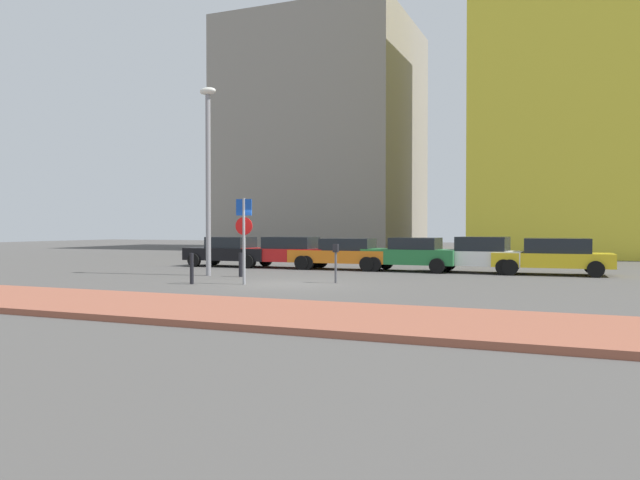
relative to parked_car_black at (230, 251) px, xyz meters
name	(u,v)px	position (x,y,z in m)	size (l,w,h in m)	color
ground_plane	(287,284)	(6.63, -7.42, -0.75)	(120.00, 120.00, 0.00)	#4C4947
sidewalk_brick	(159,307)	(6.63, -14.35, -0.68)	(40.00, 3.88, 0.14)	#93513D
parked_car_black	(230,251)	(0.00, 0.00, 0.00)	(4.35, 2.08, 1.45)	black
parked_car_red	(287,252)	(3.05, 0.04, 0.03)	(4.36, 1.92, 1.47)	red
parked_car_orange	(342,253)	(5.83, 0.02, -0.01)	(4.55, 1.97, 1.42)	orange
parked_car_green	(412,254)	(9.04, 0.08, 0.02)	(4.07, 1.99, 1.47)	#237238
parked_car_white	(477,254)	(11.80, 0.32, 0.04)	(4.00, 2.12, 1.52)	white
parked_car_yellow	(553,256)	(14.81, 0.33, 0.03)	(4.67, 2.20, 1.48)	gold
parking_sign_post	(244,230)	(5.33, -8.06, 1.07)	(0.60, 0.11, 2.89)	gray
parking_meter	(336,258)	(8.00, -6.42, 0.12)	(0.18, 0.14, 1.34)	#4C4C51
street_lamp	(208,166)	(2.16, -5.31, 3.60)	(0.70, 0.36, 7.45)	gray
traffic_bollard_near	(192,269)	(3.65, -8.65, -0.23)	(0.13, 0.13, 1.05)	black
traffic_bollard_mid	(241,265)	(3.65, -5.35, -0.28)	(0.16, 0.16, 0.93)	black
building_colorful_midrise	(604,77)	(17.38, 20.16, 11.44)	(16.17, 14.29, 24.38)	gold
building_under_construction	(324,139)	(-5.35, 25.47, 9.21)	(15.73, 14.28, 19.91)	gray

